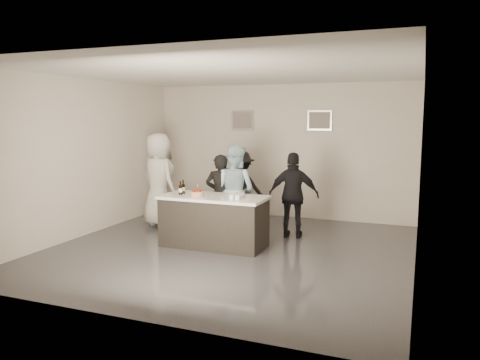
{
  "coord_description": "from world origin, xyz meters",
  "views": [
    {
      "loc": [
        3.02,
        -7.23,
        2.26
      ],
      "look_at": [
        0.0,
        0.5,
        1.15
      ],
      "focal_mm": 35.0,
      "sensor_mm": 36.0,
      "label": 1
    }
  ],
  "objects_px": {
    "person_guest_left": "(159,180)",
    "beer_bottle_b": "(180,188)",
    "cake": "(197,194)",
    "beer_bottle_a": "(183,187)",
    "person_main_black": "(220,195)",
    "bar_counter": "(214,221)",
    "person_main_blue": "(235,190)",
    "person_guest_back": "(241,187)",
    "person_guest_right": "(294,195)"
  },
  "relations": [
    {
      "from": "beer_bottle_b",
      "to": "person_guest_back",
      "type": "relative_size",
      "value": 0.17
    },
    {
      "from": "beer_bottle_b",
      "to": "person_guest_left",
      "type": "relative_size",
      "value": 0.13
    },
    {
      "from": "beer_bottle_a",
      "to": "person_guest_back",
      "type": "xyz_separation_m",
      "value": [
        0.4,
        1.86,
        -0.25
      ]
    },
    {
      "from": "beer_bottle_b",
      "to": "person_guest_back",
      "type": "height_order",
      "value": "person_guest_back"
    },
    {
      "from": "cake",
      "to": "person_main_black",
      "type": "height_order",
      "value": "person_main_black"
    },
    {
      "from": "person_main_blue",
      "to": "person_guest_back",
      "type": "height_order",
      "value": "person_main_blue"
    },
    {
      "from": "person_main_black",
      "to": "beer_bottle_b",
      "type": "bearing_deg",
      "value": 50.17
    },
    {
      "from": "beer_bottle_a",
      "to": "person_guest_left",
      "type": "height_order",
      "value": "person_guest_left"
    },
    {
      "from": "cake",
      "to": "person_guest_left",
      "type": "relative_size",
      "value": 0.12
    },
    {
      "from": "cake",
      "to": "person_main_black",
      "type": "relative_size",
      "value": 0.15
    },
    {
      "from": "bar_counter",
      "to": "person_guest_left",
      "type": "relative_size",
      "value": 0.95
    },
    {
      "from": "person_main_black",
      "to": "person_main_blue",
      "type": "xyz_separation_m",
      "value": [
        0.24,
        0.14,
        0.09
      ]
    },
    {
      "from": "bar_counter",
      "to": "person_guest_back",
      "type": "relative_size",
      "value": 1.2
    },
    {
      "from": "beer_bottle_a",
      "to": "beer_bottle_b",
      "type": "bearing_deg",
      "value": -80.68
    },
    {
      "from": "beer_bottle_b",
      "to": "person_guest_left",
      "type": "height_order",
      "value": "person_guest_left"
    },
    {
      "from": "bar_counter",
      "to": "beer_bottle_a",
      "type": "relative_size",
      "value": 7.15
    },
    {
      "from": "person_main_black",
      "to": "person_guest_left",
      "type": "relative_size",
      "value": 0.81
    },
    {
      "from": "person_main_blue",
      "to": "person_guest_right",
      "type": "distance_m",
      "value": 1.13
    },
    {
      "from": "person_main_black",
      "to": "person_guest_right",
      "type": "xyz_separation_m",
      "value": [
        1.33,
        0.4,
        0.02
      ]
    },
    {
      "from": "bar_counter",
      "to": "person_main_black",
      "type": "relative_size",
      "value": 1.18
    },
    {
      "from": "cake",
      "to": "beer_bottle_a",
      "type": "relative_size",
      "value": 0.89
    },
    {
      "from": "person_guest_left",
      "to": "cake",
      "type": "bearing_deg",
      "value": 167.23
    },
    {
      "from": "bar_counter",
      "to": "beer_bottle_b",
      "type": "relative_size",
      "value": 7.15
    },
    {
      "from": "beer_bottle_b",
      "to": "bar_counter",
      "type": "bearing_deg",
      "value": 10.61
    },
    {
      "from": "beer_bottle_b",
      "to": "person_guest_back",
      "type": "distance_m",
      "value": 2.05
    },
    {
      "from": "beer_bottle_a",
      "to": "beer_bottle_b",
      "type": "height_order",
      "value": "same"
    },
    {
      "from": "person_guest_left",
      "to": "person_guest_right",
      "type": "height_order",
      "value": "person_guest_left"
    },
    {
      "from": "cake",
      "to": "beer_bottle_b",
      "type": "relative_size",
      "value": 0.89
    },
    {
      "from": "person_guest_left",
      "to": "person_guest_right",
      "type": "distance_m",
      "value": 2.89
    },
    {
      "from": "person_main_black",
      "to": "person_guest_right",
      "type": "relative_size",
      "value": 0.97
    },
    {
      "from": "person_guest_right",
      "to": "person_guest_back",
      "type": "relative_size",
      "value": 1.04
    },
    {
      "from": "cake",
      "to": "beer_bottle_a",
      "type": "height_order",
      "value": "beer_bottle_a"
    },
    {
      "from": "person_guest_right",
      "to": "person_guest_back",
      "type": "distance_m",
      "value": 1.56
    },
    {
      "from": "beer_bottle_b",
      "to": "person_guest_left",
      "type": "distance_m",
      "value": 1.64
    },
    {
      "from": "person_main_blue",
      "to": "person_guest_back",
      "type": "distance_m",
      "value": 1.08
    },
    {
      "from": "person_main_black",
      "to": "beer_bottle_a",
      "type": "bearing_deg",
      "value": 44.19
    },
    {
      "from": "person_guest_left",
      "to": "person_guest_back",
      "type": "bearing_deg",
      "value": -125.75
    },
    {
      "from": "person_guest_right",
      "to": "person_guest_back",
      "type": "xyz_separation_m",
      "value": [
        -1.36,
        0.77,
        -0.03
      ]
    },
    {
      "from": "person_guest_left",
      "to": "person_guest_right",
      "type": "bearing_deg",
      "value": -153.21
    },
    {
      "from": "beer_bottle_b",
      "to": "person_main_black",
      "type": "xyz_separation_m",
      "value": [
        0.41,
        0.83,
        -0.24
      ]
    },
    {
      "from": "bar_counter",
      "to": "person_guest_left",
      "type": "distance_m",
      "value": 2.1
    },
    {
      "from": "cake",
      "to": "beer_bottle_b",
      "type": "bearing_deg",
      "value": -179.7
    },
    {
      "from": "cake",
      "to": "person_guest_back",
      "type": "relative_size",
      "value": 0.15
    },
    {
      "from": "bar_counter",
      "to": "person_main_black",
      "type": "bearing_deg",
      "value": 104.6
    },
    {
      "from": "person_main_blue",
      "to": "bar_counter",
      "type": "bearing_deg",
      "value": 99.83
    },
    {
      "from": "person_main_blue",
      "to": "person_guest_left",
      "type": "distance_m",
      "value": 1.81
    },
    {
      "from": "bar_counter",
      "to": "beer_bottle_b",
      "type": "height_order",
      "value": "beer_bottle_b"
    },
    {
      "from": "person_main_black",
      "to": "person_main_blue",
      "type": "bearing_deg",
      "value": -163.49
    },
    {
      "from": "person_guest_left",
      "to": "bar_counter",
      "type": "bearing_deg",
      "value": 174.34
    },
    {
      "from": "person_guest_left",
      "to": "beer_bottle_b",
      "type": "bearing_deg",
      "value": 160.11
    }
  ]
}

